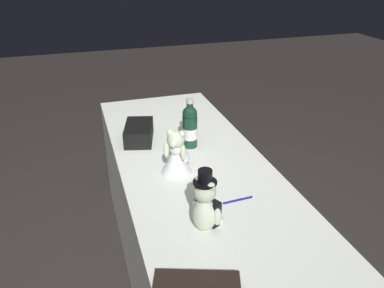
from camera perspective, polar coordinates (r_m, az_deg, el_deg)
The scene contains 7 objects.
ground_plane at distance 2.52m, azimuth 0.00°, elevation -17.96°, with size 12.00×12.00×0.00m, color #2D2826.
reception_table at distance 2.26m, azimuth 0.00°, elevation -11.03°, with size 2.03×0.77×0.77m, color white.
teddy_bear_groom at distance 1.52m, azimuth 2.09°, elevation -9.17°, with size 0.14×0.14×0.27m.
teddy_bear_bride at distance 1.90m, azimuth -2.27°, elevation -1.32°, with size 0.21×0.19×0.24m.
champagne_bottle at distance 2.14m, azimuth -0.33°, elevation 2.67°, with size 0.09×0.09×0.29m.
signing_pen at distance 1.75m, azimuth 6.99°, elevation -8.25°, with size 0.02×0.15×0.01m.
gift_case_black at distance 2.26m, azimuth -7.90°, elevation 1.71°, with size 0.29×0.22×0.10m.
Camera 1 is at (1.70, -0.53, 1.78)m, focal length 35.83 mm.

